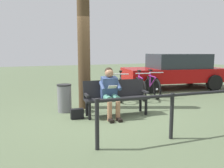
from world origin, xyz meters
name	(u,v)px	position (x,y,z in m)	size (l,w,h in m)	color
ground_plane	(109,115)	(0.00, 0.00, 0.00)	(40.00, 40.00, 0.00)	#566647
bench	(116,95)	(-0.17, 0.03, 0.51)	(1.64, 0.64, 0.87)	black
person_reading	(110,90)	(0.04, 0.17, 0.66)	(0.52, 0.79, 1.20)	#334772
handbag	(77,114)	(0.82, 0.01, 0.12)	(0.30, 0.14, 0.24)	black
tree_trunk	(84,41)	(0.35, -0.95, 1.85)	(0.34, 0.34, 3.70)	#4C3823
litter_bin	(64,98)	(0.97, -0.74, 0.37)	(0.38, 0.38, 0.73)	slate
bicycle_purple	(152,86)	(-2.29, -1.62, 0.36)	(0.55, 1.65, 0.94)	black
bicycle_green	(140,87)	(-1.76, -1.53, 0.36)	(0.64, 1.62, 0.94)	black
bicycle_black	(121,88)	(-1.06, -1.59, 0.36)	(0.76, 1.56, 0.94)	black
railing_fence	(172,108)	(-0.47, 1.88, 0.58)	(2.87, 0.23, 0.85)	black
parked_car	(175,70)	(-4.15, -2.75, 0.77)	(4.44, 2.56, 1.47)	#A50C0C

